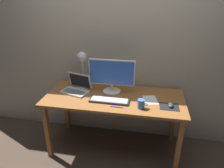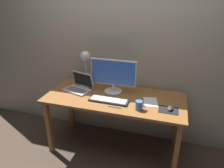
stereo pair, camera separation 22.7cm
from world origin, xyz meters
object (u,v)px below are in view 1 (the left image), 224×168
Objects in this scene: coffee_mug at (141,104)px; monitor at (112,75)px; desk_lamp at (82,64)px; keyboard_main at (109,100)px; laptop at (77,86)px; mouse at (171,105)px; pen at (117,107)px.

monitor is at bearing 138.66° from coffee_mug.
coffee_mug is at bearing -27.68° from desk_lamp.
keyboard_main is at bearing -38.18° from desk_lamp.
laptop is 0.83m from coffee_mug.
keyboard_main is 4.61× the size of mouse.
desk_lamp is (0.04, 0.12, 0.25)m from laptop.
coffee_mug is at bearing -164.28° from mouse.
pen is at bearing -48.19° from keyboard_main.
keyboard_main is 0.48m from laptop.
coffee_mug is (-0.31, -0.09, 0.03)m from mouse.
coffee_mug reaches higher than pen.
monitor is 1.23× the size of keyboard_main.
keyboard_main is 3.16× the size of pen.
pen is at bearing -167.95° from mouse.
monitor is 5.65× the size of mouse.
laptop is (-0.44, 0.19, 0.05)m from keyboard_main.
monitor is 0.32m from keyboard_main.
mouse is at bearing -19.52° from monitor.
pen is (-0.56, -0.12, -0.02)m from mouse.
pen is (-0.25, -0.03, -0.05)m from coffee_mug.
keyboard_main is 0.59m from desk_lamp.
monitor is 1.47× the size of laptop.
laptop is (-0.42, -0.05, -0.16)m from monitor.
keyboard_main is 0.66m from mouse.
laptop reaches higher than coffee_mug.
laptop is 0.80× the size of desk_lamp.
keyboard_main is (0.02, -0.25, -0.21)m from monitor.
monitor reaches higher than mouse.
desk_lamp is 0.72m from pen.
keyboard_main is 1.20× the size of laptop.
mouse is at bearing 0.47° from keyboard_main.
monitor reaches higher than laptop.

